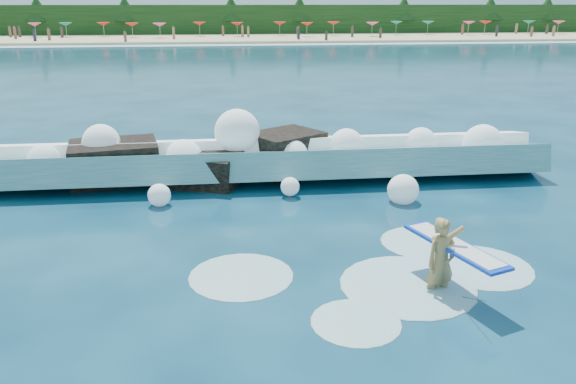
% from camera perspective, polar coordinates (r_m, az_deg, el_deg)
% --- Properties ---
extents(ground, '(200.00, 200.00, 0.00)m').
position_cam_1_polar(ground, '(12.27, -5.97, -8.59)').
color(ground, '#07273D').
rests_on(ground, ground).
extents(beach, '(140.00, 20.00, 0.40)m').
position_cam_1_polar(beach, '(89.06, -6.81, 15.23)').
color(beach, tan).
rests_on(beach, ground).
extents(wet_band, '(140.00, 5.00, 0.08)m').
position_cam_1_polar(wet_band, '(78.10, -6.78, 14.62)').
color(wet_band, silver).
rests_on(wet_band, ground).
extents(treeline, '(140.00, 4.00, 5.00)m').
position_cam_1_polar(treeline, '(98.95, -6.87, 16.91)').
color(treeline, black).
rests_on(treeline, ground).
extents(breaking_wave, '(18.38, 2.85, 1.58)m').
position_cam_1_polar(breaking_wave, '(18.77, -2.14, 3.14)').
color(breaking_wave, teal).
rests_on(breaking_wave, ground).
extents(rock_cluster, '(8.71, 3.72, 1.61)m').
position_cam_1_polar(rock_cluster, '(19.00, -9.39, 2.95)').
color(rock_cluster, black).
rests_on(rock_cluster, ground).
extents(surfer_with_board, '(1.40, 3.02, 1.88)m').
position_cam_1_polar(surfer_with_board, '(11.85, 15.57, -6.53)').
color(surfer_with_board, '#A4814C').
rests_on(surfer_with_board, ground).
extents(wave_spray, '(15.58, 4.42, 2.37)m').
position_cam_1_polar(wave_spray, '(18.54, -0.68, 4.47)').
color(wave_spray, white).
rests_on(wave_spray, ground).
extents(surf_foam, '(9.31, 5.45, 0.14)m').
position_cam_1_polar(surf_foam, '(12.43, 11.84, -8.53)').
color(surf_foam, silver).
rests_on(surf_foam, ground).
extents(beach_umbrellas, '(113.31, 6.08, 0.50)m').
position_cam_1_polar(beach_umbrellas, '(91.17, -6.90, 16.60)').
color(beach_umbrellas, '#EB4573').
rests_on(beach_umbrellas, ground).
extents(beachgoers, '(92.59, 13.45, 1.94)m').
position_cam_1_polar(beachgoers, '(87.01, 0.80, 15.87)').
color(beachgoers, '#3F332D').
rests_on(beachgoers, ground).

